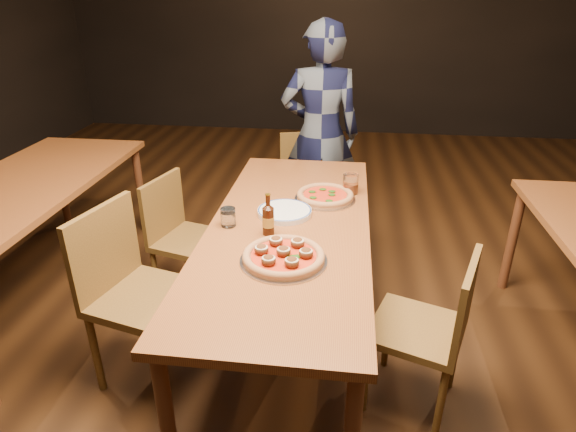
# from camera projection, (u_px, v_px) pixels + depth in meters

# --- Properties ---
(ground) EXTENTS (9.00, 9.00, 0.00)m
(ground) POSITION_uv_depth(u_px,v_px,m) (289.00, 342.00, 2.75)
(ground) COLOR black
(table_main) EXTENTS (0.80, 2.00, 0.75)m
(table_main) POSITION_uv_depth(u_px,v_px,m) (289.00, 237.00, 2.45)
(table_main) COLOR brown
(table_main) RESTS_ON ground
(table_left) EXTENTS (0.80, 2.00, 0.75)m
(table_left) POSITION_uv_depth(u_px,v_px,m) (18.00, 197.00, 2.92)
(table_left) COLOR brown
(table_left) RESTS_ON ground
(chair_main_nw) EXTENTS (0.54, 0.54, 0.96)m
(chair_main_nw) POSITION_uv_depth(u_px,v_px,m) (146.00, 297.00, 2.32)
(chair_main_nw) COLOR #583B17
(chair_main_nw) RESTS_ON ground
(chair_main_sw) EXTENTS (0.48, 0.48, 0.84)m
(chair_main_sw) POSITION_uv_depth(u_px,v_px,m) (191.00, 240.00, 2.97)
(chair_main_sw) COLOR #583B17
(chair_main_sw) RESTS_ON ground
(chair_main_e) EXTENTS (0.51, 0.51, 0.85)m
(chair_main_e) POSITION_uv_depth(u_px,v_px,m) (417.00, 328.00, 2.19)
(chair_main_e) COLOR #583B17
(chair_main_e) RESTS_ON ground
(chair_end) EXTENTS (0.49, 0.49, 0.85)m
(chair_end) POSITION_uv_depth(u_px,v_px,m) (309.00, 187.00, 3.74)
(chair_end) COLOR #583B17
(chair_end) RESTS_ON ground
(pizza_meatball) EXTENTS (0.38, 0.38, 0.07)m
(pizza_meatball) POSITION_uv_depth(u_px,v_px,m) (284.00, 256.00, 2.09)
(pizza_meatball) COLOR #B7B7BF
(pizza_meatball) RESTS_ON table_main
(pizza_margherita) EXTENTS (0.34, 0.34, 0.04)m
(pizza_margherita) POSITION_uv_depth(u_px,v_px,m) (325.00, 196.00, 2.70)
(pizza_margherita) COLOR #B7B7BF
(pizza_margherita) RESTS_ON table_main
(plate_stack) EXTENTS (0.28, 0.28, 0.03)m
(plate_stack) POSITION_uv_depth(u_px,v_px,m) (285.00, 212.00, 2.53)
(plate_stack) COLOR white
(plate_stack) RESTS_ON table_main
(beer_bottle) EXTENTS (0.06, 0.06, 0.20)m
(beer_bottle) POSITION_uv_depth(u_px,v_px,m) (268.00, 220.00, 2.30)
(beer_bottle) COLOR black
(beer_bottle) RESTS_ON table_main
(water_glass) EXTENTS (0.08, 0.08, 0.09)m
(water_glass) POSITION_uv_depth(u_px,v_px,m) (228.00, 217.00, 2.39)
(water_glass) COLOR white
(water_glass) RESTS_ON table_main
(amber_glass) EXTENTS (0.09, 0.09, 0.11)m
(amber_glass) POSITION_uv_depth(u_px,v_px,m) (351.00, 184.00, 2.77)
(amber_glass) COLOR #AC4713
(amber_glass) RESTS_ON table_main
(diner) EXTENTS (0.64, 0.46, 1.65)m
(diner) POSITION_uv_depth(u_px,v_px,m) (320.00, 135.00, 3.63)
(diner) COLOR black
(diner) RESTS_ON ground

